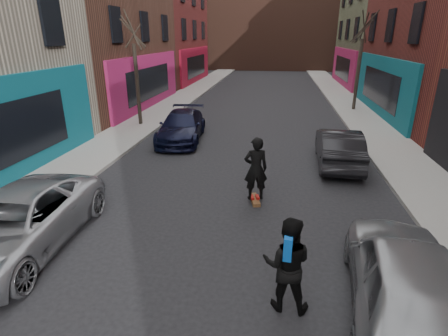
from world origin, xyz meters
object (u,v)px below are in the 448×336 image
(tree_left_far, at_px, (135,62))
(parked_left_end, at_px, (182,126))
(skateboard, at_px, (255,200))
(pedestrian, at_px, (287,264))
(parked_right_end, at_px, (338,147))
(parked_right_far, at_px, (407,281))
(tree_right_far, at_px, (360,55))
(parked_left_far, at_px, (16,223))
(skateboarder, at_px, (256,169))

(tree_left_far, bearing_deg, parked_left_end, -38.50)
(skateboard, xyz_separation_m, pedestrian, (0.83, -4.26, 0.87))
(parked_left_end, distance_m, skateboard, 7.23)
(pedestrian, bearing_deg, parked_right_end, -100.00)
(parked_right_far, height_order, parked_right_end, parked_right_far)
(tree_right_far, distance_m, skateboard, 15.86)
(pedestrian, bearing_deg, parked_left_end, -60.88)
(parked_left_far, relative_size, parked_right_end, 1.17)
(tree_right_far, relative_size, parked_right_end, 1.60)
(parked_right_end, relative_size, skateboarder, 2.22)
(tree_right_far, xyz_separation_m, pedestrian, (-4.69, -18.72, -2.61))
(tree_right_far, distance_m, parked_right_far, 19.10)
(pedestrian, bearing_deg, skateboard, -74.31)
(tree_left_far, height_order, skateboard, tree_left_far)
(skateboarder, distance_m, pedestrian, 4.35)
(parked_right_end, xyz_separation_m, pedestrian, (-2.08, -7.99, 0.22))
(tree_left_far, height_order, parked_right_far, tree_left_far)
(skateboarder, height_order, pedestrian, skateboarder)
(skateboard, bearing_deg, parked_right_end, 38.58)
(tree_left_far, distance_m, parked_left_far, 12.22)
(parked_left_end, xyz_separation_m, skateboard, (3.88, -6.07, -0.62))
(parked_left_end, relative_size, pedestrian, 2.55)
(parked_right_far, bearing_deg, parked_left_end, -49.17)
(parked_left_far, height_order, parked_right_end, parked_right_end)
(tree_right_far, distance_m, pedestrian, 19.48)
(parked_left_end, height_order, skateboard, parked_left_end)
(skateboard, height_order, pedestrian, pedestrian)
(parked_left_end, distance_m, pedestrian, 11.36)
(parked_left_end, height_order, parked_right_end, parked_right_end)
(parked_right_far, bearing_deg, tree_left_far, -44.85)
(skateboard, bearing_deg, parked_left_far, -160.72)
(parked_left_far, xyz_separation_m, parked_right_end, (8.13, 7.07, 0.01))
(pedestrian, bearing_deg, tree_left_far, -54.16)
(tree_left_far, distance_m, tree_right_far, 13.78)
(parked_right_far, relative_size, parked_right_end, 1.08)
(parked_right_far, bearing_deg, skateboard, -48.36)
(parked_right_end, bearing_deg, parked_right_far, 91.80)
(tree_left_far, relative_size, parked_left_end, 1.40)
(tree_right_far, relative_size, skateboard, 8.50)
(parked_right_far, height_order, skateboarder, skateboarder)
(parked_right_end, height_order, skateboarder, skateboarder)
(tree_left_far, relative_size, parked_left_far, 1.30)
(parked_left_end, bearing_deg, tree_left_far, 136.12)
(skateboard, distance_m, pedestrian, 4.43)
(parked_left_end, height_order, pedestrian, pedestrian)
(tree_left_far, bearing_deg, skateboard, -50.89)
(tree_right_far, relative_size, parked_left_far, 1.37)
(parked_right_end, distance_m, skateboarder, 4.74)
(parked_left_end, bearing_deg, parked_left_far, -103.48)
(parked_right_end, distance_m, pedestrian, 8.26)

